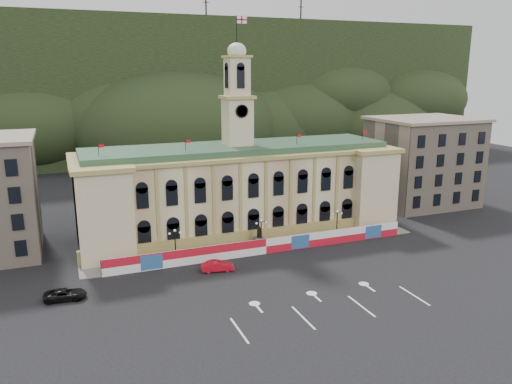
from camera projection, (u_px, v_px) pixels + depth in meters
name	position (u px, v px, depth m)	size (l,w,h in m)	color
ground	(310.00, 292.00, 65.47)	(260.00, 260.00, 0.00)	black
lane_markings	(329.00, 308.00, 60.96)	(26.00, 10.00, 0.02)	white
hill_ridge	(146.00, 96.00, 171.02)	(230.00, 80.00, 64.00)	black
city_hall	(239.00, 188.00, 88.56)	(56.20, 17.60, 37.10)	beige
side_building_right	(423.00, 161.00, 106.52)	(21.00, 17.00, 18.60)	tan
hoarding_fence	(266.00, 246.00, 78.80)	(50.00, 0.44, 2.50)	red
pavement	(259.00, 248.00, 81.49)	(56.00, 5.50, 0.16)	slate
statue	(259.00, 241.00, 81.45)	(1.40, 1.40, 3.72)	#595651
lamp_left	(175.00, 242.00, 75.10)	(1.96, 0.44, 5.15)	black
lamp_center	(261.00, 232.00, 80.09)	(1.96, 0.44, 5.15)	black
lamp_right	(337.00, 222.00, 85.09)	(1.96, 0.44, 5.15)	black
red_sedan	(218.00, 266.00, 72.05)	(4.88, 2.39, 1.54)	red
black_suv	(65.00, 294.00, 63.05)	(5.40, 2.95, 1.44)	black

